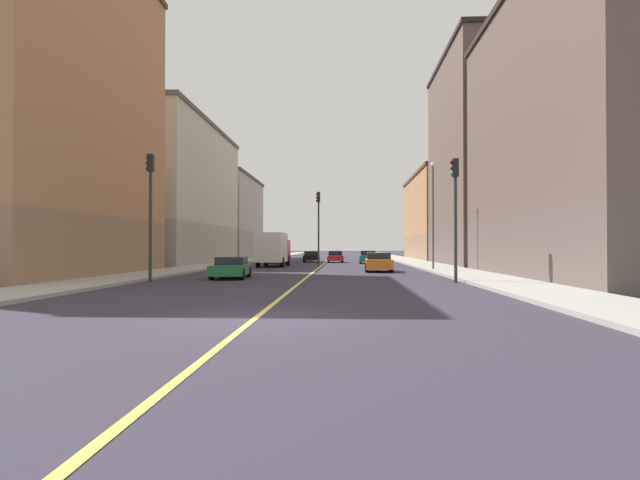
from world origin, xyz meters
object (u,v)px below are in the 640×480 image
building_right_distant (221,218)px  box_truck (273,249)px  car_black (311,256)px  car_blue (279,257)px  car_orange (379,262)px  building_left_mid (494,160)px  building_right_corner (33,105)px  car_teal (368,257)px  building_left_near (599,129)px  traffic_light_right_near (150,200)px  traffic_light_median_far (318,219)px  building_left_far (449,217)px  car_green (231,268)px  street_lamp_left_near (433,205)px  traffic_light_left_near (455,203)px  car_red (335,257)px  building_right_midblock (169,194)px

building_right_distant → box_truck: size_ratio=2.74×
car_black → car_blue: (-3.13, -5.08, -0.01)m
car_orange → car_blue: bearing=117.5°
building_left_mid → box_truck: building_left_mid is taller
building_right_distant → car_blue: building_right_distant is taller
building_right_distant → car_blue: bearing=-61.5°
car_blue → building_right_corner: bearing=-114.6°
building_right_corner → car_teal: building_right_corner is taller
car_orange → box_truck: bearing=134.2°
building_left_near → building_right_corner: (-32.95, 0.36, 1.90)m
building_left_mid → building_right_corner: (-32.95, -20.23, 0.23)m
building_right_corner → traffic_light_right_near: 11.37m
traffic_light_median_far → car_teal: bearing=61.8°
building_left_far → car_green: 47.71m
street_lamp_left_near → box_truck: bearing=149.2°
building_right_distant → traffic_light_left_near: size_ratio=3.23×
street_lamp_left_near → car_red: bearing=111.2°
car_green → car_blue: 26.44m
car_red → car_teal: size_ratio=1.01×
building_left_far → car_green: size_ratio=5.57×
traffic_light_right_near → street_lamp_left_near: 20.71m
car_red → box_truck: (-5.34, -11.89, 0.98)m
car_red → building_right_corner: bearing=-121.9°
building_right_distant → building_right_midblock: bearing=-90.0°
building_right_midblock → traffic_light_left_near: size_ratio=3.95×
car_black → box_truck: 14.41m
traffic_light_right_near → car_green: traffic_light_right_near is taller
building_right_corner → building_right_midblock: bearing=90.0°
building_right_corner → car_red: size_ratio=5.09×
street_lamp_left_near → building_right_distant: bearing=123.4°
traffic_light_right_near → traffic_light_median_far: size_ratio=0.98×
traffic_light_median_far → car_green: traffic_light_median_far is taller
traffic_light_right_near → building_right_midblock: bearing=107.4°
car_green → street_lamp_left_near: bearing=36.6°
traffic_light_median_far → car_blue: bearing=116.3°
building_right_corner → building_right_distant: 46.96m
building_left_mid → building_right_midblock: 33.26m
building_right_distant → traffic_light_right_near: building_right_distant is taller
car_orange → traffic_light_right_near: bearing=-137.9°
building_left_mid → traffic_light_left_near: 26.46m
car_red → traffic_light_left_near: bearing=-78.4°
car_orange → building_left_near: bearing=-32.5°
building_right_midblock → car_green: (12.27, -24.94, -6.78)m
building_right_distant → traffic_light_median_far: building_right_distant is taller
building_right_corner → traffic_light_left_near: 25.31m
building_right_corner → car_black: (14.73, 30.45, -9.66)m
building_left_mid → building_right_corner: building_right_corner is taller
traffic_light_median_far → car_red: bearing=84.2°
car_black → car_teal: (6.38, -5.71, 0.02)m
building_left_near → car_orange: size_ratio=5.05×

